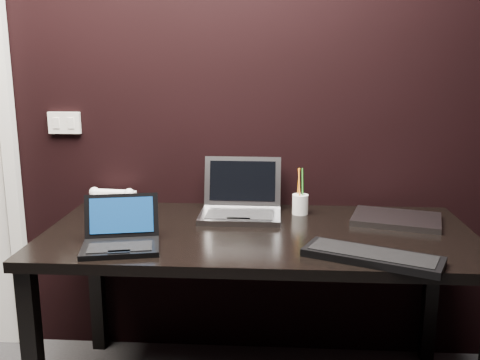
# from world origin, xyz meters

# --- Properties ---
(wall_back) EXTENTS (4.00, 0.00, 4.00)m
(wall_back) POSITION_xyz_m (0.00, 1.80, 1.30)
(wall_back) COLOR black
(wall_back) RESTS_ON ground
(wall_switch) EXTENTS (0.15, 0.02, 0.10)m
(wall_switch) POSITION_xyz_m (-0.62, 1.79, 1.12)
(wall_switch) COLOR silver
(wall_switch) RESTS_ON wall_back
(desk) EXTENTS (1.70, 0.80, 0.74)m
(desk) POSITION_xyz_m (0.30, 1.40, 0.66)
(desk) COLOR black
(desk) RESTS_ON ground
(netbook) EXTENTS (0.32, 0.29, 0.17)m
(netbook) POSITION_xyz_m (-0.19, 1.17, 0.78)
(netbook) COLOR black
(netbook) RESTS_ON desk
(silver_laptop) EXTENTS (0.35, 0.31, 0.24)m
(silver_laptop) POSITION_xyz_m (0.21, 1.60, 0.79)
(silver_laptop) COLOR gray
(silver_laptop) RESTS_ON desk
(ext_keyboard) EXTENTS (0.49, 0.33, 0.03)m
(ext_keyboard) POSITION_xyz_m (0.69, 1.10, 0.75)
(ext_keyboard) COLOR black
(ext_keyboard) RESTS_ON desk
(closed_laptop) EXTENTS (0.41, 0.34, 0.02)m
(closed_laptop) POSITION_xyz_m (0.87, 1.56, 0.75)
(closed_laptop) COLOR #9A9A9F
(closed_laptop) RESTS_ON desk
(desk_phone) EXTENTS (0.22, 0.18, 0.11)m
(desk_phone) POSITION_xyz_m (-0.38, 1.69, 0.78)
(desk_phone) COLOR white
(desk_phone) RESTS_ON desk
(mobile_phone) EXTENTS (0.07, 0.07, 0.11)m
(mobile_phone) POSITION_xyz_m (-0.33, 1.47, 0.78)
(mobile_phone) COLOR black
(mobile_phone) RESTS_ON desk
(pen_cup) EXTENTS (0.08, 0.08, 0.21)m
(pen_cup) POSITION_xyz_m (0.47, 1.65, 0.79)
(pen_cup) COLOR white
(pen_cup) RESTS_ON desk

